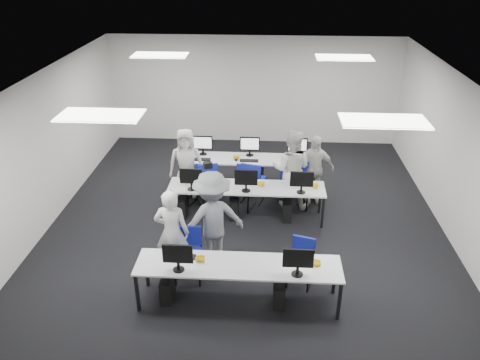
# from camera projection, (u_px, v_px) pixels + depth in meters

# --- Properties ---
(room) EXTENTS (9.00, 9.02, 3.00)m
(room) POSITION_uv_depth(u_px,v_px,m) (246.00, 156.00, 9.03)
(room) COLOR black
(room) RESTS_ON ground
(ceiling_panels) EXTENTS (5.20, 4.60, 0.02)m
(ceiling_panels) POSITION_uv_depth(u_px,v_px,m) (247.00, 81.00, 8.35)
(ceiling_panels) COLOR white
(ceiling_panels) RESTS_ON room
(desk_front) EXTENTS (3.20, 0.70, 0.73)m
(desk_front) POSITION_uv_depth(u_px,v_px,m) (238.00, 267.00, 7.27)
(desk_front) COLOR #B0B3B5
(desk_front) RESTS_ON ground
(desk_mid) EXTENTS (3.20, 0.70, 0.73)m
(desk_mid) POSITION_uv_depth(u_px,v_px,m) (246.00, 189.00, 9.58)
(desk_mid) COLOR #B0B3B5
(desk_mid) RESTS_ON ground
(desk_back) EXTENTS (3.20, 0.70, 0.73)m
(desk_back) POSITION_uv_depth(u_px,v_px,m) (249.00, 160.00, 10.82)
(desk_back) COLOR #B0B3B5
(desk_back) RESTS_ON ground
(equipment_front) EXTENTS (2.51, 0.41, 1.19)m
(equipment_front) POSITION_uv_depth(u_px,v_px,m) (226.00, 284.00, 7.41)
(equipment_front) COLOR #0B2699
(equipment_front) RESTS_ON desk_front
(equipment_mid) EXTENTS (2.91, 0.41, 1.19)m
(equipment_mid) POSITION_uv_depth(u_px,v_px,m) (237.00, 203.00, 9.72)
(equipment_mid) COLOR white
(equipment_mid) RESTS_ON desk_mid
(equipment_back) EXTENTS (2.91, 0.41, 1.19)m
(equipment_back) POSITION_uv_depth(u_px,v_px,m) (257.00, 173.00, 10.98)
(equipment_back) COLOR white
(equipment_back) RESTS_ON desk_back
(chair_0) EXTENTS (0.47, 0.51, 0.92)m
(chair_0) POSITION_uv_depth(u_px,v_px,m) (189.00, 263.00, 8.00)
(chair_0) COLOR navy
(chair_0) RESTS_ON ground
(chair_1) EXTENTS (0.50, 0.53, 0.82)m
(chair_1) POSITION_uv_depth(u_px,v_px,m) (300.00, 270.00, 7.89)
(chair_1) COLOR navy
(chair_1) RESTS_ON ground
(chair_2) EXTENTS (0.57, 0.59, 0.88)m
(chair_2) POSITION_uv_depth(u_px,v_px,m) (201.00, 193.00, 10.25)
(chair_2) COLOR navy
(chair_2) RESTS_ON ground
(chair_3) EXTENTS (0.58, 0.61, 0.92)m
(chair_3) POSITION_uv_depth(u_px,v_px,m) (243.00, 195.00, 10.16)
(chair_3) COLOR navy
(chair_3) RESTS_ON ground
(chair_4) EXTENTS (0.49, 0.53, 0.96)m
(chair_4) POSITION_uv_depth(u_px,v_px,m) (297.00, 193.00, 10.21)
(chair_4) COLOR navy
(chair_4) RESTS_ON ground
(chair_5) EXTENTS (0.60, 0.63, 0.95)m
(chair_5) POSITION_uv_depth(u_px,v_px,m) (207.00, 187.00, 10.46)
(chair_5) COLOR navy
(chair_5) RESTS_ON ground
(chair_6) EXTENTS (0.58, 0.61, 0.96)m
(chair_6) POSITION_uv_depth(u_px,v_px,m) (253.00, 188.00, 10.43)
(chair_6) COLOR navy
(chair_6) RESTS_ON ground
(chair_7) EXTENTS (0.61, 0.63, 0.94)m
(chair_7) POSITION_uv_depth(u_px,v_px,m) (292.00, 187.00, 10.47)
(chair_7) COLOR navy
(chair_7) RESTS_ON ground
(handbag) EXTENTS (0.39, 0.32, 0.28)m
(handbag) POSITION_uv_depth(u_px,v_px,m) (186.00, 175.00, 9.72)
(handbag) COLOR tan
(handbag) RESTS_ON desk_mid
(student_0) EXTENTS (0.61, 0.42, 1.63)m
(student_0) POSITION_uv_depth(u_px,v_px,m) (172.00, 233.00, 7.89)
(student_0) COLOR beige
(student_0) RESTS_ON ground
(student_1) EXTENTS (0.96, 0.81, 1.75)m
(student_1) POSITION_uv_depth(u_px,v_px,m) (291.00, 169.00, 9.95)
(student_1) COLOR beige
(student_1) RESTS_ON ground
(student_2) EXTENTS (0.84, 0.61, 1.59)m
(student_2) POSITION_uv_depth(u_px,v_px,m) (186.00, 163.00, 10.43)
(student_2) COLOR beige
(student_2) RESTS_ON ground
(student_3) EXTENTS (0.94, 0.47, 1.55)m
(student_3) POSITION_uv_depth(u_px,v_px,m) (313.00, 169.00, 10.20)
(student_3) COLOR beige
(student_3) RESTS_ON ground
(photographer) EXTENTS (1.33, 1.07, 1.80)m
(photographer) POSITION_uv_depth(u_px,v_px,m) (212.00, 219.00, 8.12)
(photographer) COLOR gray
(photographer) RESTS_ON ground
(dslr_camera) EXTENTS (0.20, 0.22, 0.10)m
(dslr_camera) POSITION_uv_depth(u_px,v_px,m) (208.00, 165.00, 7.83)
(dslr_camera) COLOR black
(dslr_camera) RESTS_ON photographer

